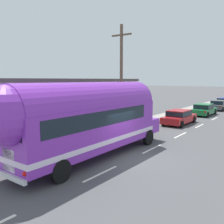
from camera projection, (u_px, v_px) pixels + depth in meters
name	position (u px, v px, depth m)	size (l,w,h in m)	color
ground_plane	(131.00, 159.00, 13.35)	(300.00, 300.00, 0.00)	#4C4C4F
lane_markings	(176.00, 122.00, 25.26)	(3.88, 80.00, 0.01)	silver
sidewalk_slab	(143.00, 123.00, 24.21)	(2.31, 90.00, 0.15)	gray
roadside_building	(41.00, 103.00, 22.18)	(10.46, 16.86, 4.34)	beige
utility_pole	(121.00, 78.00, 19.56)	(1.80, 0.24, 8.50)	brown
painted_bus	(86.00, 117.00, 12.93)	(2.65, 12.09, 4.12)	purple
car_lead	(179.00, 116.00, 23.76)	(2.01, 4.73, 1.37)	#A5191E
car_second	(204.00, 109.00, 29.68)	(2.06, 4.66, 1.37)	#196633
car_third	(218.00, 105.00, 34.87)	(2.03, 4.37, 1.37)	#474C51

